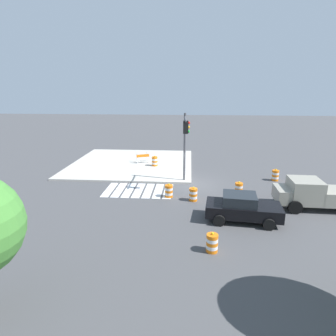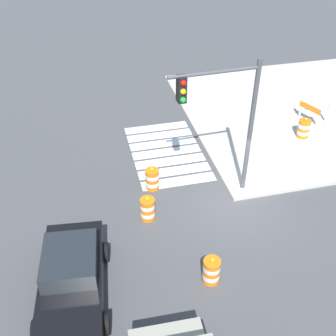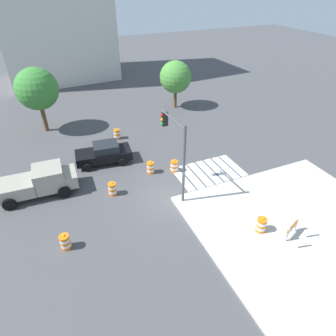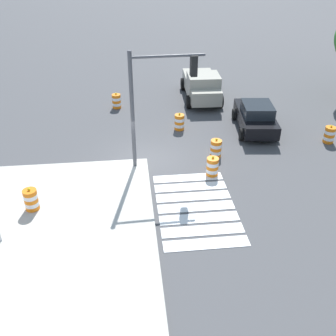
% 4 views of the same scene
% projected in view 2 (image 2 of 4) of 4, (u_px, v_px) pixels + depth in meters
% --- Properties ---
extents(ground_plane, '(120.00, 120.00, 0.00)m').
position_uv_depth(ground_plane, '(233.00, 201.00, 16.42)').
color(ground_plane, '#474749').
extents(sidewalk_corner, '(12.00, 12.00, 0.15)m').
position_uv_depth(sidewalk_corner, '(299.00, 112.00, 22.18)').
color(sidewalk_corner, '#BCB7AD').
rests_on(sidewalk_corner, ground).
extents(crosswalk_stripes, '(5.10, 3.20, 0.02)m').
position_uv_depth(crosswalk_stripes, '(167.00, 152.00, 19.20)').
color(crosswalk_stripes, silver).
rests_on(crosswalk_stripes, ground).
extents(sports_car, '(4.47, 2.49, 1.63)m').
position_uv_depth(sports_car, '(72.00, 276.00, 12.45)').
color(sports_car, black).
rests_on(sports_car, ground).
extents(traffic_barrel_near_corner, '(0.56, 0.56, 1.02)m').
position_uv_depth(traffic_barrel_near_corner, '(211.00, 271.00, 13.08)').
color(traffic_barrel_near_corner, orange).
rests_on(traffic_barrel_near_corner, ground).
extents(traffic_barrel_median_near, '(0.56, 0.56, 1.02)m').
position_uv_depth(traffic_barrel_median_near, '(148.00, 209.00, 15.40)').
color(traffic_barrel_median_near, orange).
rests_on(traffic_barrel_median_near, ground).
extents(traffic_barrel_far_curb, '(0.56, 0.56, 1.02)m').
position_uv_depth(traffic_barrel_far_curb, '(152.00, 179.00, 16.85)').
color(traffic_barrel_far_curb, orange).
rests_on(traffic_barrel_far_curb, ground).
extents(traffic_barrel_on_sidewalk, '(0.56, 0.56, 1.02)m').
position_uv_depth(traffic_barrel_on_sidewalk, '(304.00, 128.00, 19.76)').
color(traffic_barrel_on_sidewalk, orange).
rests_on(traffic_barrel_on_sidewalk, sidewalk_corner).
extents(construction_barricade, '(1.43, 1.17, 1.00)m').
position_uv_depth(construction_barricade, '(312.00, 110.00, 20.97)').
color(construction_barricade, silver).
rests_on(construction_barricade, sidewalk_corner).
extents(traffic_light_pole, '(0.49, 3.29, 5.50)m').
position_uv_depth(traffic_light_pole, '(224.00, 110.00, 14.41)').
color(traffic_light_pole, '#4C4C51').
rests_on(traffic_light_pole, sidewalk_corner).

